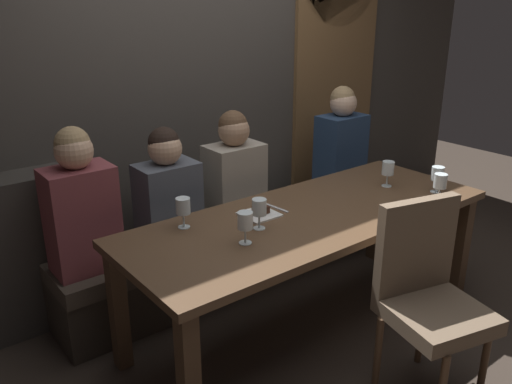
{
  "coord_description": "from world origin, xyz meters",
  "views": [
    {
      "loc": [
        -1.94,
        -1.96,
        1.88
      ],
      "look_at": [
        -0.2,
        0.24,
        0.84
      ],
      "focal_mm": 37.21,
      "sensor_mm": 36.0,
      "label": 1
    }
  ],
  "objects_px": {
    "wine_glass_far_right": "(440,182)",
    "wine_glass_center_back": "(438,175)",
    "dining_table": "(310,227)",
    "dessert_plate": "(260,213)",
    "chair_near_side": "(427,289)",
    "banquette_bench": "(238,251)",
    "diner_far_end": "(234,173)",
    "diner_near_end": "(341,142)",
    "diner_redhead": "(80,204)",
    "diner_bearded": "(167,190)",
    "wine_glass_far_left": "(183,207)",
    "wine_glass_end_right": "(388,169)",
    "wine_glass_near_right": "(245,221)",
    "fork_on_table": "(277,208)",
    "wine_glass_end_left": "(259,208)"
  },
  "relations": [
    {
      "from": "dessert_plate",
      "to": "fork_on_table",
      "type": "relative_size",
      "value": 1.12
    },
    {
      "from": "dining_table",
      "to": "wine_glass_near_right",
      "type": "distance_m",
      "value": 0.57
    },
    {
      "from": "diner_near_end",
      "to": "wine_glass_far_left",
      "type": "bearing_deg",
      "value": -164.97
    },
    {
      "from": "diner_near_end",
      "to": "wine_glass_far_left",
      "type": "distance_m",
      "value": 1.72
    },
    {
      "from": "wine_glass_far_right",
      "to": "dessert_plate",
      "type": "xyz_separation_m",
      "value": [
        -0.98,
        0.48,
        -0.1
      ]
    },
    {
      "from": "banquette_bench",
      "to": "diner_near_end",
      "type": "relative_size",
      "value": 3.08
    },
    {
      "from": "banquette_bench",
      "to": "diner_far_end",
      "type": "relative_size",
      "value": 3.27
    },
    {
      "from": "diner_redhead",
      "to": "wine_glass_end_right",
      "type": "bearing_deg",
      "value": -21.04
    },
    {
      "from": "wine_glass_far_right",
      "to": "wine_glass_end_left",
      "type": "xyz_separation_m",
      "value": [
        -1.09,
        0.34,
        0.0
      ]
    },
    {
      "from": "banquette_bench",
      "to": "dessert_plate",
      "type": "xyz_separation_m",
      "value": [
        -0.24,
        -0.55,
        0.53
      ]
    },
    {
      "from": "chair_near_side",
      "to": "diner_near_end",
      "type": "xyz_separation_m",
      "value": [
        0.91,
        1.44,
        0.27
      ]
    },
    {
      "from": "fork_on_table",
      "to": "diner_bearded",
      "type": "bearing_deg",
      "value": 121.16
    },
    {
      "from": "wine_glass_far_left",
      "to": "diner_bearded",
      "type": "bearing_deg",
      "value": 71.19
    },
    {
      "from": "diner_far_end",
      "to": "wine_glass_end_right",
      "type": "xyz_separation_m",
      "value": [
        0.73,
        -0.65,
        0.04
      ]
    },
    {
      "from": "dessert_plate",
      "to": "diner_near_end",
      "type": "bearing_deg",
      "value": 24.35
    },
    {
      "from": "banquette_bench",
      "to": "chair_near_side",
      "type": "distance_m",
      "value": 1.46
    },
    {
      "from": "wine_glass_far_right",
      "to": "wine_glass_far_left",
      "type": "height_order",
      "value": "same"
    },
    {
      "from": "wine_glass_near_right",
      "to": "fork_on_table",
      "type": "distance_m",
      "value": 0.5
    },
    {
      "from": "wine_glass_far_right",
      "to": "wine_glass_end_left",
      "type": "height_order",
      "value": "same"
    },
    {
      "from": "dining_table",
      "to": "wine_glass_end_right",
      "type": "xyz_separation_m",
      "value": [
        0.69,
        0.03,
        0.2
      ]
    },
    {
      "from": "diner_redhead",
      "to": "wine_glass_far_right",
      "type": "bearing_deg",
      "value": -29.81
    },
    {
      "from": "dining_table",
      "to": "chair_near_side",
      "type": "relative_size",
      "value": 2.24
    },
    {
      "from": "chair_near_side",
      "to": "diner_redhead",
      "type": "distance_m",
      "value": 1.83
    },
    {
      "from": "wine_glass_end_left",
      "to": "wine_glass_far_left",
      "type": "bearing_deg",
      "value": 139.56
    },
    {
      "from": "banquette_bench",
      "to": "wine_glass_center_back",
      "type": "relative_size",
      "value": 15.24
    },
    {
      "from": "chair_near_side",
      "to": "dessert_plate",
      "type": "distance_m",
      "value": 0.96
    },
    {
      "from": "wine_glass_end_left",
      "to": "dessert_plate",
      "type": "relative_size",
      "value": 0.86
    },
    {
      "from": "wine_glass_near_right",
      "to": "wine_glass_far_left",
      "type": "distance_m",
      "value": 0.38
    },
    {
      "from": "chair_near_side",
      "to": "wine_glass_far_right",
      "type": "distance_m",
      "value": 0.81
    },
    {
      "from": "diner_bearded",
      "to": "wine_glass_far_left",
      "type": "bearing_deg",
      "value": -108.81
    },
    {
      "from": "diner_redhead",
      "to": "wine_glass_end_right",
      "type": "xyz_separation_m",
      "value": [
        1.74,
        -0.67,
        0.02
      ]
    },
    {
      "from": "dining_table",
      "to": "dessert_plate",
      "type": "relative_size",
      "value": 11.58
    },
    {
      "from": "diner_near_end",
      "to": "fork_on_table",
      "type": "xyz_separation_m",
      "value": [
        -1.11,
        -0.55,
        -0.09
      ]
    },
    {
      "from": "dining_table",
      "to": "diner_bearded",
      "type": "height_order",
      "value": "diner_bearded"
    },
    {
      "from": "dining_table",
      "to": "wine_glass_near_right",
      "type": "bearing_deg",
      "value": -171.26
    },
    {
      "from": "diner_bearded",
      "to": "diner_near_end",
      "type": "height_order",
      "value": "diner_near_end"
    },
    {
      "from": "diner_far_end",
      "to": "dessert_plate",
      "type": "height_order",
      "value": "diner_far_end"
    },
    {
      "from": "diner_near_end",
      "to": "wine_glass_far_left",
      "type": "height_order",
      "value": "diner_near_end"
    },
    {
      "from": "wine_glass_far_left",
      "to": "diner_near_end",
      "type": "bearing_deg",
      "value": 15.03
    },
    {
      "from": "chair_near_side",
      "to": "diner_near_end",
      "type": "height_order",
      "value": "diner_near_end"
    },
    {
      "from": "dining_table",
      "to": "wine_glass_near_right",
      "type": "xyz_separation_m",
      "value": [
        -0.52,
        -0.08,
        0.2
      ]
    },
    {
      "from": "wine_glass_far_right",
      "to": "wine_glass_center_back",
      "type": "bearing_deg",
      "value": 39.98
    },
    {
      "from": "wine_glass_far_left",
      "to": "wine_glass_center_back",
      "type": "xyz_separation_m",
      "value": [
        1.5,
        -0.5,
        0.0
      ]
    },
    {
      "from": "fork_on_table",
      "to": "wine_glass_far_left",
      "type": "bearing_deg",
      "value": 163.56
    },
    {
      "from": "diner_far_end",
      "to": "wine_glass_far_left",
      "type": "bearing_deg",
      "value": -146.95
    },
    {
      "from": "diner_bearded",
      "to": "fork_on_table",
      "type": "relative_size",
      "value": 4.26
    },
    {
      "from": "wine_glass_end_left",
      "to": "diner_near_end",
      "type": "bearing_deg",
      "value": 27.31
    },
    {
      "from": "dining_table",
      "to": "banquette_bench",
      "type": "xyz_separation_m",
      "value": [
        0.0,
        0.7,
        -0.42
      ]
    },
    {
      "from": "wine_glass_far_right",
      "to": "wine_glass_end_right",
      "type": "height_order",
      "value": "same"
    },
    {
      "from": "dessert_plate",
      "to": "dining_table",
      "type": "bearing_deg",
      "value": -32.4
    }
  ]
}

